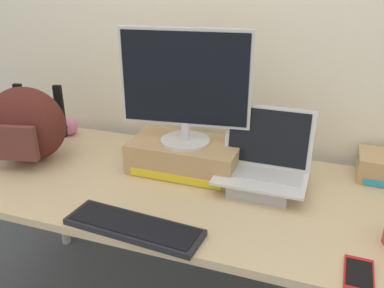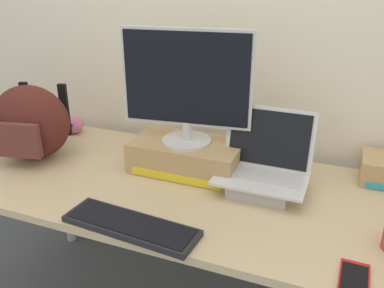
{
  "view_description": "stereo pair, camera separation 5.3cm",
  "coord_description": "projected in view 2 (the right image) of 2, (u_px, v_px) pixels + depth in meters",
  "views": [
    {
      "loc": [
        0.47,
        -1.32,
        1.52
      ],
      "look_at": [
        0.0,
        0.0,
        0.91
      ],
      "focal_mm": 38.43,
      "sensor_mm": 36.0,
      "label": 1
    },
    {
      "loc": [
        0.52,
        -1.3,
        1.52
      ],
      "look_at": [
        0.0,
        0.0,
        0.91
      ],
      "focal_mm": 38.43,
      "sensor_mm": 36.0,
      "label": 2
    }
  ],
  "objects": [
    {
      "name": "back_wall",
      "position": [
        234.0,
        20.0,
        1.79
      ],
      "size": [
        7.0,
        0.1,
        2.6
      ],
      "primitive_type": "cube",
      "color": "silver",
      "rests_on": "ground"
    },
    {
      "name": "external_keyboard",
      "position": [
        131.0,
        225.0,
        1.34
      ],
      "size": [
        0.47,
        0.17,
        0.02
      ],
      "rotation": [
        0.0,
        0.0,
        -0.07
      ],
      "color": "black",
      "rests_on": "desk"
    },
    {
      "name": "desk",
      "position": [
        192.0,
        200.0,
        1.62
      ],
      "size": [
        1.95,
        0.79,
        0.73
      ],
      "color": "tan",
      "rests_on": "ground"
    },
    {
      "name": "open_laptop",
      "position": [
        262.0,
        175.0,
        1.55
      ],
      "size": [
        0.34,
        0.25,
        0.3
      ],
      "rotation": [
        0.0,
        0.0,
        -0.01
      ],
      "color": "#ADADB2",
      "rests_on": "desk"
    },
    {
      "name": "toner_box_yellow",
      "position": [
        187.0,
        156.0,
        1.7
      ],
      "size": [
        0.45,
        0.25,
        0.13
      ],
      "color": "tan",
      "rests_on": "desk"
    },
    {
      "name": "desktop_monitor",
      "position": [
        186.0,
        86.0,
        1.58
      ],
      "size": [
        0.51,
        0.2,
        0.45
      ],
      "rotation": [
        0.0,
        0.0,
        0.13
      ],
      "color": "silver",
      "rests_on": "toner_box_yellow"
    },
    {
      "name": "messenger_backpack",
      "position": [
        32.0,
        122.0,
        1.79
      ],
      "size": [
        0.38,
        0.32,
        0.33
      ],
      "rotation": [
        0.0,
        0.0,
        0.21
      ],
      "color": "#4C1E19",
      "rests_on": "desk"
    },
    {
      "name": "cell_phone",
      "position": [
        354.0,
        279.0,
        1.12
      ],
      "size": [
        0.08,
        0.15,
        0.01
      ],
      "rotation": [
        0.0,
        0.0,
        -0.02
      ],
      "color": "red",
      "rests_on": "desk"
    },
    {
      "name": "plush_toy",
      "position": [
        74.0,
        125.0,
        2.09
      ],
      "size": [
        0.09,
        0.09,
        0.09
      ],
      "color": "#CC7099",
      "rests_on": "desk"
    }
  ]
}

